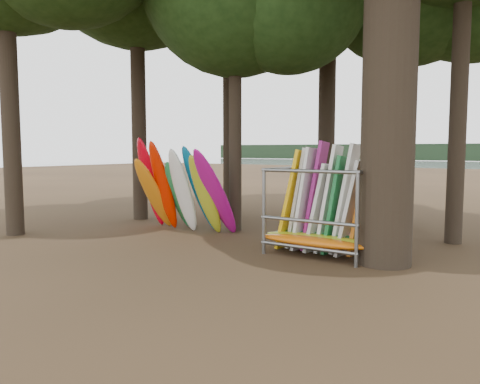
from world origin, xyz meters
The scene contains 3 objects.
ground centered at (0.00, 0.00, 0.00)m, with size 120.00×120.00×0.00m, color #47331E.
kayak_row centered at (-2.62, 1.40, 1.34)m, with size 3.86×2.17×3.19m.
storage_rack centered at (2.53, 0.91, 1.04)m, with size 2.94×1.57×2.89m.
Camera 1 is at (7.42, -9.93, 2.66)m, focal length 35.00 mm.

